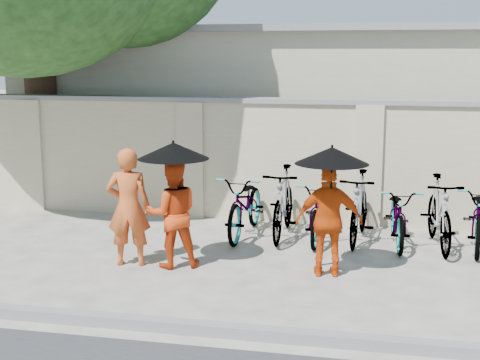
# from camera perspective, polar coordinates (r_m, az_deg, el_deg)

# --- Properties ---
(ground) EXTENTS (80.00, 80.00, 0.00)m
(ground) POSITION_cam_1_polar(r_m,az_deg,el_deg) (8.65, -3.28, -8.27)
(ground) COLOR #B9AF9F
(kerb) EXTENTS (40.00, 0.16, 0.12)m
(kerb) POSITION_cam_1_polar(r_m,az_deg,el_deg) (7.11, -6.91, -12.16)
(kerb) COLOR slate
(kerb) RESTS_ON ground
(compound_wall) EXTENTS (20.00, 0.30, 2.00)m
(compound_wall) POSITION_cam_1_polar(r_m,az_deg,el_deg) (11.29, 5.81, 1.45)
(compound_wall) COLOR beige
(compound_wall) RESTS_ON ground
(building_behind) EXTENTS (14.00, 6.00, 3.20)m
(building_behind) POSITION_cam_1_polar(r_m,az_deg,el_deg) (14.94, 11.25, 5.89)
(building_behind) COLOR #B4AC8F
(building_behind) RESTS_ON ground
(monk_left) EXTENTS (0.65, 0.49, 1.60)m
(monk_left) POSITION_cam_1_polar(r_m,az_deg,el_deg) (9.03, -9.49, -2.29)
(monk_left) COLOR #C85422
(monk_left) RESTS_ON ground
(monk_center) EXTENTS (0.86, 0.78, 1.45)m
(monk_center) POSITION_cam_1_polar(r_m,az_deg,el_deg) (8.90, -5.76, -2.88)
(monk_center) COLOR red
(monk_center) RESTS_ON ground
(parasol_center) EXTENTS (0.93, 0.93, 0.87)m
(parasol_center) POSITION_cam_1_polar(r_m,az_deg,el_deg) (8.65, -5.71, 2.51)
(parasol_center) COLOR black
(parasol_center) RESTS_ON ground
(monk_right) EXTENTS (0.89, 0.47, 1.44)m
(monk_right) POSITION_cam_1_polar(r_m,az_deg,el_deg) (8.57, 7.61, -3.49)
(monk_right) COLOR #CB410A
(monk_right) RESTS_ON ground
(parasol_right) EXTENTS (0.92, 0.92, 0.87)m
(parasol_right) POSITION_cam_1_polar(r_m,az_deg,el_deg) (8.32, 7.85, 2.09)
(parasol_right) COLOR black
(parasol_right) RESTS_ON ground
(bike_0) EXTENTS (0.75, 1.92, 0.99)m
(bike_0) POSITION_cam_1_polar(r_m,az_deg,el_deg) (10.41, 0.52, -2.11)
(bike_0) COLOR #A3A3A6
(bike_0) RESTS_ON ground
(bike_1) EXTENTS (0.53, 1.83, 1.10)m
(bike_1) POSITION_cam_1_polar(r_m,az_deg,el_deg) (10.34, 3.71, -1.93)
(bike_1) COLOR #A3A3A6
(bike_1) RESTS_ON ground
(bike_2) EXTENTS (0.66, 1.79, 0.93)m
(bike_2) POSITION_cam_1_polar(r_m,az_deg,el_deg) (10.27, 6.88, -2.54)
(bike_2) COLOR #A3A3A6
(bike_2) RESTS_ON ground
(bike_3) EXTENTS (0.66, 1.81, 1.06)m
(bike_3) POSITION_cam_1_polar(r_m,az_deg,el_deg) (10.23, 10.13, -2.30)
(bike_3) COLOR #A3A3A6
(bike_3) RESTS_ON ground
(bike_4) EXTENTS (0.71, 1.74, 0.90)m
(bike_4) POSITION_cam_1_polar(r_m,az_deg,el_deg) (10.21, 13.36, -2.94)
(bike_4) COLOR #A3A3A6
(bike_4) RESTS_ON ground
(bike_5) EXTENTS (0.66, 1.80, 1.06)m
(bike_5) POSITION_cam_1_polar(r_m,az_deg,el_deg) (10.17, 16.65, -2.70)
(bike_5) COLOR #A3A3A6
(bike_5) RESTS_ON ground
(bike_6) EXTENTS (0.87, 1.89, 0.96)m
(bike_6) POSITION_cam_1_polar(r_m,az_deg,el_deg) (10.35, 19.78, -2.94)
(bike_6) COLOR #A3A3A6
(bike_6) RESTS_ON ground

